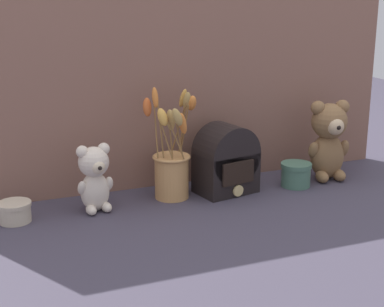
% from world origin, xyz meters
% --- Properties ---
extents(ground_plane, '(4.00, 4.00, 0.00)m').
position_xyz_m(ground_plane, '(0.00, 0.00, 0.00)').
color(ground_plane, '#3D3847').
extents(backdrop_wall, '(1.44, 0.02, 0.56)m').
position_xyz_m(backdrop_wall, '(0.00, 0.17, 0.28)').
color(backdrop_wall, '#845B4C').
rests_on(backdrop_wall, ground).
extents(teddy_bear_large, '(0.14, 0.13, 0.25)m').
position_xyz_m(teddy_bear_large, '(0.46, 0.03, 0.13)').
color(teddy_bear_large, olive).
rests_on(teddy_bear_large, ground).
extents(teddy_bear_medium, '(0.10, 0.09, 0.19)m').
position_xyz_m(teddy_bear_medium, '(-0.28, 0.03, 0.10)').
color(teddy_bear_medium, beige).
rests_on(teddy_bear_medium, ground).
extents(flower_vase, '(0.16, 0.14, 0.33)m').
position_xyz_m(flower_vase, '(-0.05, 0.04, 0.10)').
color(flower_vase, tan).
rests_on(flower_vase, ground).
extents(vintage_radio, '(0.19, 0.15, 0.21)m').
position_xyz_m(vintage_radio, '(0.11, 0.03, 0.10)').
color(vintage_radio, black).
rests_on(vintage_radio, ground).
extents(decorative_tin_tall, '(0.09, 0.09, 0.05)m').
position_xyz_m(decorative_tin_tall, '(-0.49, 0.03, 0.03)').
color(decorative_tin_tall, beige).
rests_on(decorative_tin_tall, ground).
extents(decorative_tin_short, '(0.09, 0.09, 0.07)m').
position_xyz_m(decorative_tin_short, '(0.33, -0.00, 0.04)').
color(decorative_tin_short, '#47705B').
rests_on(decorative_tin_short, ground).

